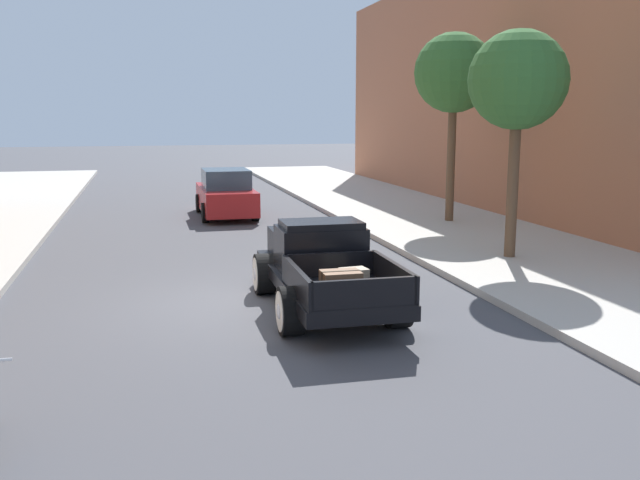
{
  "coord_description": "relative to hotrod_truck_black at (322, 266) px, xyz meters",
  "views": [
    {
      "loc": [
        -1.7,
        -12.57,
        3.48
      ],
      "look_at": [
        1.67,
        0.73,
        1.0
      ],
      "focal_mm": 38.89,
      "sensor_mm": 36.0,
      "label": 1
    }
  ],
  "objects": [
    {
      "name": "car_background_red",
      "position": [
        -0.38,
        11.89,
        0.01
      ],
      "size": [
        1.88,
        4.3,
        1.65
      ],
      "color": "#AD1E1E",
      "rests_on": "ground"
    },
    {
      "name": "street_tree_second",
      "position": [
        6.32,
        8.21,
        3.97
      ],
      "size": [
        2.46,
        2.46,
        5.85
      ],
      "color": "brown",
      "rests_on": "sidewalk_right"
    },
    {
      "name": "hotrod_truck_black",
      "position": [
        0.0,
        0.0,
        0.0
      ],
      "size": [
        2.24,
        4.97,
        1.58
      ],
      "color": "black",
      "rests_on": "ground"
    },
    {
      "name": "street_tree_nearest",
      "position": [
        5.29,
        2.57,
        3.47
      ],
      "size": [
        2.28,
        2.28,
        5.26
      ],
      "color": "brown",
      "rests_on": "sidewalk_right"
    },
    {
      "name": "building_right_storefront",
      "position": [
        14.62,
        11.95,
        3.78
      ],
      "size": [
        12.0,
        28.0,
        9.07
      ],
      "primitive_type": "cube",
      "color": "#A86647",
      "rests_on": "ground"
    },
    {
      "name": "sidewalk_right",
      "position": [
        5.87,
        0.53,
        -0.68
      ],
      "size": [
        5.5,
        64.0,
        0.15
      ],
      "primitive_type": "cube",
      "color": "#B7B2A8",
      "rests_on": "ground"
    },
    {
      "name": "ground_plane",
      "position": [
        -1.38,
        0.53,
        -0.75
      ],
      "size": [
        140.0,
        140.0,
        0.0
      ],
      "primitive_type": "plane",
      "color": "#47474C"
    }
  ]
}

